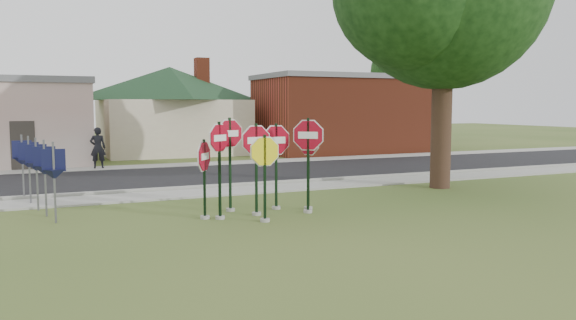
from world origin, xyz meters
name	(u,v)px	position (x,y,z in m)	size (l,w,h in m)	color
ground	(283,225)	(0.00, 0.00, 0.00)	(120.00, 120.00, 0.00)	#3C5520
sidewalk_near	(217,192)	(0.00, 5.50, 0.03)	(60.00, 1.60, 0.06)	gray
road	(185,177)	(0.00, 10.00, 0.02)	(60.00, 7.00, 0.04)	black
sidewalk_far	(164,166)	(0.00, 14.30, 0.03)	(60.00, 1.60, 0.06)	gray
curb	(209,187)	(0.00, 6.50, 0.07)	(60.00, 0.20, 0.14)	gray
stop_sign_center	(256,156)	(-0.14, 1.44, 1.57)	(1.10, 0.24, 2.52)	gray
stop_sign_yellow	(265,167)	(-0.25, 0.57, 1.36)	(1.02, 0.24, 2.26)	gray
stop_sign_left	(219,157)	(-1.17, 1.33, 1.58)	(0.85, 0.57, 2.57)	gray
stop_sign_right	(308,151)	(1.24, 1.20, 1.68)	(0.94, 0.70, 2.67)	gray
stop_sign_back_right	(276,153)	(0.67, 2.04, 1.56)	(1.16, 0.24, 2.50)	gray
stop_sign_back_left	(230,151)	(-0.60, 2.25, 1.66)	(1.06, 0.24, 2.66)	gray
stop_sign_far_right	(308,158)	(1.46, 1.63, 1.43)	(0.43, 0.91, 2.36)	gray
stop_sign_far_left	(204,169)	(-1.51, 1.52, 1.28)	(0.66, 0.87, 2.14)	gray
route_sign_row	(37,166)	(-5.40, 4.50, 1.22)	(1.43, 4.63, 2.00)	#59595E
building_house	(170,93)	(2.00, 22.00, 3.65)	(11.60, 11.60, 6.20)	beige
building_brick	(342,113)	(12.00, 18.50, 2.40)	(10.20, 6.20, 4.75)	maroon
bg_tree_right	(405,72)	(22.00, 26.00, 5.58)	(5.60, 5.60, 8.40)	#2F1E15
pedestrian	(98,148)	(-2.94, 14.26, 0.98)	(0.67, 0.44, 1.85)	black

